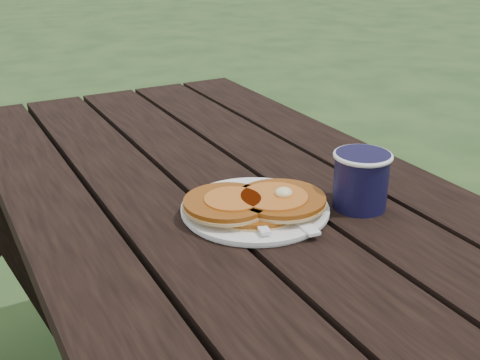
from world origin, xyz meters
name	(u,v)px	position (x,y,z in m)	size (l,w,h in m)	color
plate	(255,210)	(-0.01, 0.04, 0.76)	(0.24, 0.24, 0.01)	white
pancake_stack	(256,203)	(-0.02, 0.02, 0.77)	(0.23, 0.18, 0.04)	#944910
knife	(288,211)	(0.03, 0.00, 0.76)	(0.02, 0.18, 0.01)	white
fork	(256,218)	(-0.04, -0.01, 0.77)	(0.03, 0.16, 0.01)	white
coffee_cup	(361,177)	(0.16, -0.03, 0.81)	(0.10, 0.10, 0.10)	black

